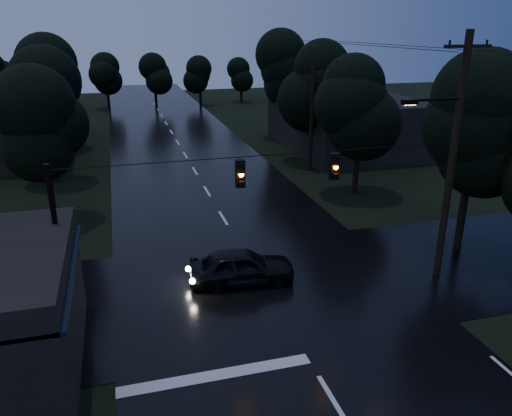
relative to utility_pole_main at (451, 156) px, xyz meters
name	(u,v)px	position (x,y,z in m)	size (l,w,h in m)	color
main_road	(195,171)	(-7.41, 19.00, -5.26)	(12.00, 120.00, 0.02)	black
cross_street	(264,286)	(-7.41, 1.00, -5.26)	(60.00, 9.00, 0.02)	black
building_far_right	(347,123)	(6.59, 23.00, -3.06)	(10.00, 14.00, 4.40)	black
building_far_left	(8,123)	(-21.41, 29.00, -2.76)	(10.00, 16.00, 5.00)	black
utility_pole_main	(451,156)	(0.00, 0.00, 0.00)	(3.50, 0.30, 10.00)	black
utility_pole_far	(312,118)	(0.89, 17.00, -1.38)	(2.00, 0.30, 7.50)	black
anchor_pole_left	(59,251)	(-14.91, 0.00, -2.26)	(0.18, 0.18, 6.00)	black
span_signals	(287,169)	(-6.85, -0.01, -0.01)	(15.00, 0.37, 1.12)	black
tree_corner_near	(476,125)	(2.59, 2.00, 0.74)	(4.48, 4.48, 9.44)	black
tree_left_a	(41,127)	(-16.41, 11.00, -0.02)	(3.92, 3.92, 8.26)	black
tree_left_b	(45,99)	(-17.01, 19.00, 0.36)	(4.20, 4.20, 8.85)	black
tree_left_c	(50,79)	(-17.61, 29.00, 0.74)	(4.48, 4.48, 9.44)	black
tree_right_a	(361,105)	(1.59, 11.00, 0.36)	(4.20, 4.20, 8.85)	black
tree_right_b	(319,84)	(2.19, 19.00, 0.74)	(4.48, 4.48, 9.44)	black
tree_right_c	(284,69)	(2.79, 29.00, 1.11)	(4.76, 4.76, 10.03)	black
car	(242,266)	(-8.20, 1.56, -4.52)	(1.75, 4.35, 1.48)	black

